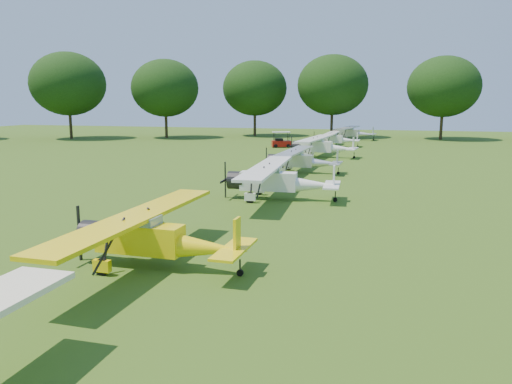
{
  "coord_description": "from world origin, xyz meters",
  "views": [
    {
      "loc": [
        7.55,
        -23.45,
        5.61
      ],
      "look_at": [
        1.38,
        -1.12,
        1.4
      ],
      "focal_mm": 35.0,
      "sensor_mm": 36.0,
      "label": 1
    }
  ],
  "objects_px": {
    "aircraft_6": "(335,138)",
    "aircraft_5": "(321,145)",
    "golf_cart": "(281,142)",
    "aircraft_3": "(277,178)",
    "aircraft_2": "(152,235)",
    "aircraft_4": "(300,159)",
    "aircraft_7": "(352,132)"
  },
  "relations": [
    {
      "from": "aircraft_3",
      "to": "golf_cart",
      "type": "height_order",
      "value": "aircraft_3"
    },
    {
      "from": "aircraft_4",
      "to": "golf_cart",
      "type": "relative_size",
      "value": 3.78
    },
    {
      "from": "aircraft_3",
      "to": "aircraft_5",
      "type": "height_order",
      "value": "aircraft_5"
    },
    {
      "from": "aircraft_2",
      "to": "aircraft_4",
      "type": "xyz_separation_m",
      "value": [
        0.66,
        24.07,
        -0.04
      ]
    },
    {
      "from": "aircraft_5",
      "to": "aircraft_4",
      "type": "bearing_deg",
      "value": -85.47
    },
    {
      "from": "aircraft_4",
      "to": "aircraft_5",
      "type": "distance_m",
      "value": 11.75
    },
    {
      "from": "aircraft_4",
      "to": "aircraft_7",
      "type": "relative_size",
      "value": 0.94
    },
    {
      "from": "aircraft_4",
      "to": "aircraft_7",
      "type": "distance_m",
      "value": 36.37
    },
    {
      "from": "aircraft_3",
      "to": "aircraft_2",
      "type": "bearing_deg",
      "value": -99.87
    },
    {
      "from": "golf_cart",
      "to": "aircraft_4",
      "type": "bearing_deg",
      "value": -94.34
    },
    {
      "from": "aircraft_5",
      "to": "aircraft_6",
      "type": "distance_m",
      "value": 12.82
    },
    {
      "from": "aircraft_2",
      "to": "aircraft_5",
      "type": "bearing_deg",
      "value": 89.88
    },
    {
      "from": "aircraft_5",
      "to": "golf_cart",
      "type": "xyz_separation_m",
      "value": [
        -6.38,
        9.74,
        -0.61
      ]
    },
    {
      "from": "golf_cart",
      "to": "aircraft_7",
      "type": "bearing_deg",
      "value": 42.48
    },
    {
      "from": "aircraft_3",
      "to": "golf_cart",
      "type": "distance_m",
      "value": 33.48
    },
    {
      "from": "aircraft_4",
      "to": "golf_cart",
      "type": "xyz_separation_m",
      "value": [
        -6.4,
        21.5,
        -0.48
      ]
    },
    {
      "from": "aircraft_2",
      "to": "aircraft_3",
      "type": "xyz_separation_m",
      "value": [
        1.37,
        12.86,
        0.08
      ]
    },
    {
      "from": "aircraft_3",
      "to": "aircraft_6",
      "type": "distance_m",
      "value": 35.8
    },
    {
      "from": "aircraft_7",
      "to": "golf_cart",
      "type": "xyz_separation_m",
      "value": [
        -7.44,
        -14.86,
        -0.54
      ]
    },
    {
      "from": "aircraft_5",
      "to": "aircraft_6",
      "type": "height_order",
      "value": "aircraft_5"
    },
    {
      "from": "aircraft_4",
      "to": "aircraft_6",
      "type": "xyz_separation_m",
      "value": [
        -0.1,
        24.57,
        -0.06
      ]
    },
    {
      "from": "aircraft_2",
      "to": "aircraft_5",
      "type": "relative_size",
      "value": 0.92
    },
    {
      "from": "aircraft_5",
      "to": "golf_cart",
      "type": "height_order",
      "value": "aircraft_5"
    },
    {
      "from": "aircraft_6",
      "to": "aircraft_5",
      "type": "bearing_deg",
      "value": -89.17
    },
    {
      "from": "aircraft_5",
      "to": "aircraft_7",
      "type": "height_order",
      "value": "aircraft_5"
    },
    {
      "from": "aircraft_6",
      "to": "golf_cart",
      "type": "relative_size",
      "value": 3.58
    },
    {
      "from": "aircraft_4",
      "to": "golf_cart",
      "type": "bearing_deg",
      "value": 108.07
    },
    {
      "from": "aircraft_4",
      "to": "golf_cart",
      "type": "height_order",
      "value": "golf_cart"
    },
    {
      "from": "aircraft_4",
      "to": "aircraft_5",
      "type": "height_order",
      "value": "aircraft_5"
    },
    {
      "from": "aircraft_2",
      "to": "aircraft_7",
      "type": "bearing_deg",
      "value": 89.29
    },
    {
      "from": "aircraft_2",
      "to": "aircraft_6",
      "type": "height_order",
      "value": "aircraft_2"
    },
    {
      "from": "aircraft_2",
      "to": "aircraft_3",
      "type": "relative_size",
      "value": 0.93
    }
  ]
}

